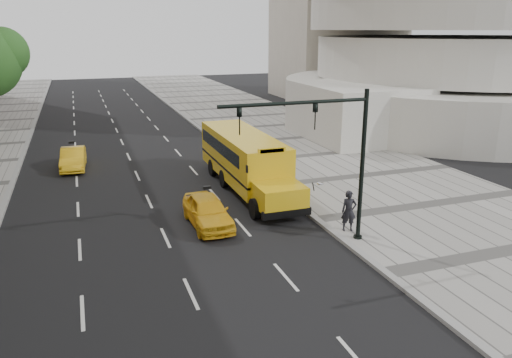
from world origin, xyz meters
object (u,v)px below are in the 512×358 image
object	(u,v)px
taxi_near	(208,211)
pedestrian	(349,211)
traffic_signal	(332,150)
taxi_far	(73,159)
school_bus	(245,157)

from	to	relation	value
taxi_near	pedestrian	distance (m)	6.30
pedestrian	taxi_near	bearing A→B (deg)	168.76
taxi_near	traffic_signal	bearing A→B (deg)	-44.11
traffic_signal	taxi_near	bearing A→B (deg)	136.95
traffic_signal	taxi_far	bearing A→B (deg)	121.41
taxi_far	traffic_signal	world-z (taller)	traffic_signal
taxi_near	traffic_signal	size ratio (longest dim) A/B	0.65
school_bus	traffic_signal	world-z (taller)	traffic_signal
taxi_near	traffic_signal	xyz separation A→B (m)	(4.11, -3.84, 3.39)
taxi_near	pedestrian	size ratio (longest dim) A/B	2.29
school_bus	taxi_far	bearing A→B (deg)	141.46
school_bus	taxi_far	size ratio (longest dim) A/B	2.83
taxi_near	taxi_far	xyz separation A→B (m)	(-5.70, 12.22, -0.03)
taxi_far	traffic_signal	size ratio (longest dim) A/B	0.64
pedestrian	traffic_signal	world-z (taller)	traffic_signal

